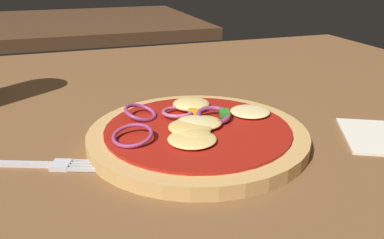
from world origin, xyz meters
name	(u,v)px	position (x,y,z in m)	size (l,w,h in m)	color
dining_table	(197,146)	(0.00, 0.00, 0.02)	(1.14, 1.05, 0.04)	brown
pizza	(197,133)	(-0.01, -0.02, 0.05)	(0.25, 0.25, 0.03)	tan
fork	(26,164)	(-0.19, -0.02, 0.04)	(0.16, 0.07, 0.01)	silver
background_table	(86,24)	(-0.04, 1.05, 0.02)	(0.75, 0.66, 0.04)	#4C301C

